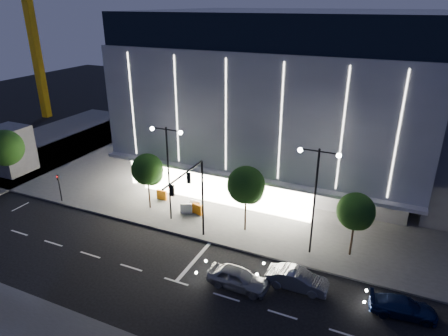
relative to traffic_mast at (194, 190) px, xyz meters
name	(u,v)px	position (x,y,z in m)	size (l,w,h in m)	color
ground	(164,263)	(-1.00, -3.34, -5.03)	(160.00, 160.00, 0.00)	black
sidewalk_museum	(303,166)	(4.00, 20.66, -4.95)	(70.00, 40.00, 0.15)	#474747
sidewalk_west	(6,161)	(-31.00, 6.66, -4.95)	(16.00, 50.00, 0.15)	#474747
museum	(288,93)	(1.98, 18.97, 4.25)	(30.00, 25.80, 18.00)	#4C4C51
traffic_mast	(194,190)	(0.00, 0.00, 0.00)	(0.33, 5.89, 7.07)	black
street_lamp_west	(168,161)	(-4.00, 2.66, 0.93)	(3.16, 0.36, 9.00)	black
street_lamp_east	(316,187)	(9.00, 2.66, 0.93)	(3.16, 0.36, 9.00)	black
ped_signal_far	(59,185)	(-16.00, 1.16, -3.14)	(0.22, 0.24, 3.00)	black
tree_left	(148,171)	(-6.97, 3.68, -0.99)	(3.02, 3.02, 5.72)	black
tree_mid	(246,187)	(3.03, 3.68, -0.69)	(3.25, 3.25, 6.15)	black
tree_right	(356,213)	(12.03, 3.68, -1.14)	(2.91, 2.91, 5.51)	black
car_lead	(238,278)	(5.31, -3.50, -4.26)	(1.81, 4.50, 1.53)	gray
car_second	(297,279)	(9.14, -1.86, -4.31)	(1.52, 4.35, 1.43)	#919397
car_third	(403,307)	(16.07, -1.60, -4.42)	(1.71, 4.20, 1.22)	#132048
barrier_a	(162,195)	(-6.89, 5.62, -4.38)	(1.10, 0.25, 1.00)	orange
barrier_b	(186,208)	(-3.21, 4.14, -4.38)	(1.10, 0.25, 1.00)	#BEBEBE
barrier_c	(197,209)	(-2.18, 4.45, -4.38)	(1.10, 0.25, 1.00)	orange
barrier_d	(195,205)	(-2.73, 5.10, -4.38)	(1.10, 0.25, 1.00)	white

